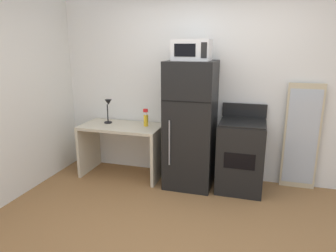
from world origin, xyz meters
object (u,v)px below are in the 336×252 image
(desk, at_px, (122,140))
(leaning_mirror, at_px, (302,137))
(microwave, at_px, (192,50))
(refrigerator, at_px, (191,125))
(desk_lamp, at_px, (108,107))
(spray_bottle, at_px, (146,119))
(oven_range, at_px, (241,155))

(desk, height_order, leaning_mirror, leaning_mirror)
(desk, distance_m, microwave, 1.63)
(desk, height_order, refrigerator, refrigerator)
(desk, distance_m, leaning_mirror, 2.44)
(desk_lamp, bearing_deg, refrigerator, -3.24)
(spray_bottle, height_order, leaning_mirror, leaning_mirror)
(desk_lamp, bearing_deg, microwave, -4.22)
(refrigerator, bearing_deg, spray_bottle, 173.79)
(spray_bottle, bearing_deg, leaning_mirror, 5.80)
(desk_lamp, xyz_separation_m, oven_range, (1.90, -0.04, -0.52))
(refrigerator, xyz_separation_m, microwave, (0.00, -0.02, 0.96))
(desk_lamp, bearing_deg, oven_range, -1.30)
(refrigerator, height_order, leaning_mirror, refrigerator)
(spray_bottle, xyz_separation_m, refrigerator, (0.66, -0.07, -0.01))
(leaning_mirror, bearing_deg, microwave, -167.86)
(leaning_mirror, bearing_deg, spray_bottle, -174.20)
(desk_lamp, distance_m, spray_bottle, 0.59)
(microwave, height_order, leaning_mirror, microwave)
(spray_bottle, relative_size, leaning_mirror, 0.18)
(desk, xyz_separation_m, leaning_mirror, (2.42, 0.27, 0.18))
(refrigerator, bearing_deg, microwave, -89.69)
(microwave, bearing_deg, desk, 177.92)
(spray_bottle, relative_size, oven_range, 0.23)
(desk, relative_size, microwave, 2.49)
(desk, height_order, desk_lamp, desk_lamp)
(microwave, bearing_deg, leaning_mirror, 12.14)
(microwave, bearing_deg, oven_range, 4.10)
(desk, height_order, spray_bottle, spray_bottle)
(desk_lamp, height_order, leaning_mirror, leaning_mirror)
(desk, xyz_separation_m, spray_bottle, (0.35, 0.06, 0.33))
(spray_bottle, distance_m, leaning_mirror, 2.08)
(microwave, xyz_separation_m, oven_range, (0.67, 0.05, -1.33))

